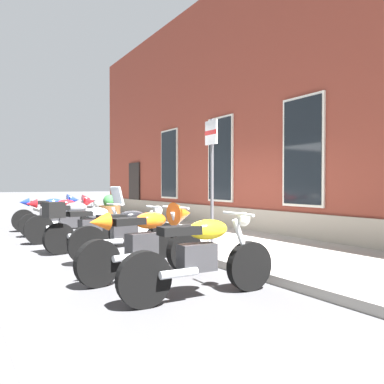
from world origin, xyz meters
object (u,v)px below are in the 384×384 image
(parking_sign, at_px, (212,166))
(barrel_planter, at_px, (110,212))
(motorcycle_blue_sport, at_px, (53,211))
(motorcycle_red_sport, at_px, (65,213))
(motorcycle_grey_naked, at_px, (72,221))
(motorcycle_orange_sport, at_px, (150,237))
(motorcycle_yellow_naked, at_px, (202,257))
(motorcycle_silver_touring, at_px, (87,224))
(motorcycle_black_naked, at_px, (128,234))

(parking_sign, relative_size, barrel_planter, 2.67)
(motorcycle_blue_sport, distance_m, motorcycle_red_sport, 1.38)
(motorcycle_grey_naked, xyz_separation_m, barrel_planter, (-2.43, 1.78, 0.00))
(motorcycle_orange_sport, bearing_deg, parking_sign, 116.73)
(motorcycle_blue_sport, distance_m, barrel_planter, 1.67)
(motorcycle_blue_sport, height_order, parking_sign, parking_sign)
(motorcycle_orange_sport, bearing_deg, motorcycle_blue_sport, 179.16)
(motorcycle_orange_sport, height_order, motorcycle_yellow_naked, motorcycle_orange_sport)
(motorcycle_red_sport, distance_m, motorcycle_yellow_naked, 6.73)
(motorcycle_red_sport, height_order, motorcycle_silver_touring, motorcycle_silver_touring)
(motorcycle_orange_sport, bearing_deg, motorcycle_black_naked, 171.34)
(motorcycle_orange_sport, bearing_deg, motorcycle_silver_touring, -177.65)
(motorcycle_grey_naked, xyz_separation_m, motorcycle_orange_sport, (4.09, 0.04, 0.09))
(motorcycle_silver_touring, relative_size, motorcycle_orange_sport, 0.95)
(motorcycle_grey_naked, bearing_deg, motorcycle_yellow_naked, 1.31)
(motorcycle_silver_touring, distance_m, parking_sign, 2.81)
(motorcycle_yellow_naked, height_order, barrel_planter, barrel_planter)
(motorcycle_grey_naked, height_order, motorcycle_black_naked, motorcycle_grey_naked)
(motorcycle_black_naked, height_order, motorcycle_yellow_naked, motorcycle_yellow_naked)
(motorcycle_grey_naked, relative_size, motorcycle_black_naked, 1.02)
(motorcycle_silver_touring, distance_m, motorcycle_yellow_naked, 3.96)
(motorcycle_black_naked, bearing_deg, motorcycle_yellow_naked, -2.68)
(motorcycle_red_sport, distance_m, motorcycle_silver_touring, 2.78)
(motorcycle_grey_naked, distance_m, motorcycle_yellow_naked, 5.36)
(motorcycle_orange_sport, height_order, barrel_planter, motorcycle_orange_sport)
(motorcycle_red_sport, relative_size, motorcycle_silver_touring, 1.06)
(motorcycle_grey_naked, relative_size, motorcycle_orange_sport, 0.99)
(motorcycle_silver_touring, distance_m, barrel_planter, 4.25)
(motorcycle_black_naked, relative_size, barrel_planter, 2.24)
(motorcycle_grey_naked, bearing_deg, parking_sign, 27.65)
(motorcycle_silver_touring, bearing_deg, parking_sign, 43.64)
(motorcycle_orange_sport, relative_size, motorcycle_yellow_naked, 1.02)
(motorcycle_blue_sport, distance_m, motorcycle_black_naked, 5.53)
(motorcycle_orange_sport, xyz_separation_m, barrel_planter, (-6.52, 1.73, -0.09))
(motorcycle_red_sport, height_order, barrel_planter, motorcycle_red_sport)
(motorcycle_red_sport, relative_size, motorcycle_yellow_naked, 1.03)
(motorcycle_grey_naked, distance_m, motorcycle_orange_sport, 4.09)
(motorcycle_blue_sport, distance_m, motorcycle_orange_sport, 6.84)
(motorcycle_black_naked, bearing_deg, motorcycle_orange_sport, -8.66)
(motorcycle_black_naked, bearing_deg, motorcycle_red_sport, -179.07)
(parking_sign, bearing_deg, motorcycle_yellow_naked, -36.96)
(motorcycle_red_sport, distance_m, motorcycle_black_naked, 4.16)
(motorcycle_grey_naked, bearing_deg, barrel_planter, 143.80)
(barrel_planter, bearing_deg, motorcycle_yellow_naked, -12.01)
(motorcycle_orange_sport, height_order, parking_sign, parking_sign)
(motorcycle_red_sport, distance_m, motorcycle_orange_sport, 5.46)
(motorcycle_black_naked, bearing_deg, parking_sign, 72.24)
(barrel_planter, bearing_deg, motorcycle_blue_sport, -101.06)
(motorcycle_red_sport, bearing_deg, motorcycle_yellow_naked, -0.45)
(parking_sign, bearing_deg, motorcycle_orange_sport, -63.27)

